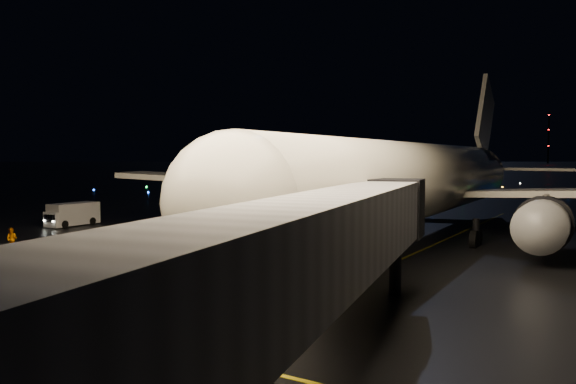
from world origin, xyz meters
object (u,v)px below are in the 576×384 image
baggage_cart_0 (188,224)px  baggage_cart_2 (155,229)px  crew_c (240,231)px  pushback_tug (218,331)px  belt_loader (244,245)px  baggage_cart_1 (142,233)px  service_truck (74,214)px  crew_b (12,239)px  airliner (430,140)px

baggage_cart_0 → baggage_cart_2: (-0.71, -4.00, -0.13)m
crew_c → baggage_cart_0: crew_c is taller
pushback_tug → baggage_cart_2: bearing=141.9°
pushback_tug → belt_loader: size_ratio=0.69×
baggage_cart_1 → service_truck: bearing=-175.6°
baggage_cart_1 → belt_loader: bearing=4.4°
crew_b → pushback_tug: bearing=-46.9°
airliner → pushback_tug: (2.29, -34.61, -8.45)m
service_truck → crew_b: size_ratio=3.95×
crew_b → crew_c: size_ratio=0.99×
pushback_tug → baggage_cart_2: 34.40m
service_truck → baggage_cart_1: 16.15m
baggage_cart_0 → baggage_cart_2: bearing=-110.2°
airliner → baggage_cart_1: size_ratio=35.39×
pushback_tug → crew_c: bearing=127.8°
service_truck → baggage_cart_2: size_ratio=3.96×
pushback_tug → baggage_cart_2: pushback_tug is taller
baggage_cart_2 → belt_loader: bearing=-35.2°
pushback_tug → crew_c: size_ratio=2.21×
crew_b → crew_c: (13.55, 14.10, 0.00)m
crew_b → baggage_cart_0: 16.79m
crew_c → baggage_cart_2: (-8.58, -2.31, -0.14)m
airliner → baggage_cart_2: 27.72m
belt_loader → service_truck: (-30.30, 8.78, -0.10)m
pushback_tug → service_truck: service_truck is taller
belt_loader → crew_b: bearing=-173.0°
crew_c → baggage_cart_2: crew_c is taller
belt_loader → crew_c: bearing=121.6°
belt_loader → crew_c: belt_loader is taller
belt_loader → baggage_cart_1: (-14.80, 4.29, -0.62)m
baggage_cart_0 → baggage_cart_2: 4.07m
airliner → crew_c: size_ratio=36.44×
service_truck → crew_b: 16.69m
baggage_cart_0 → pushback_tug: bearing=-57.0°
belt_loader → crew_b: belt_loader is taller
belt_loader → airliner: bearing=61.3°
crew_c → baggage_cart_0: 8.05m
pushback_tug → baggage_cart_0: size_ratio=1.91×
belt_loader → baggage_cart_2: bearing=150.0°
airliner → belt_loader: airliner is taller
belt_loader → service_truck: belt_loader is taller
baggage_cart_2 → airliner: bearing=15.3°
airliner → belt_loader: (-7.79, -18.78, -7.99)m
crew_b → baggage_cart_1: 10.91m
airliner → service_truck: airliner is taller
belt_loader → baggage_cart_2: (-15.73, 6.92, -0.65)m
baggage_cart_0 → baggage_cart_2: size_ratio=1.16×
airliner → crew_b: (-28.49, -23.65, -8.50)m
airliner → service_truck: bearing=-166.9°
crew_b → baggage_cart_0: bearing=42.9°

